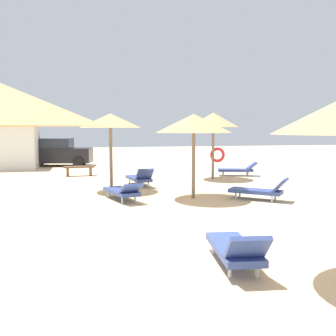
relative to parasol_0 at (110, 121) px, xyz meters
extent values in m
plane|color=#DBBA8C|center=(1.41, -6.69, -2.61)|extent=(80.00, 80.00, 0.00)
cylinder|color=#75604C|center=(0.00, 0.00, -1.38)|extent=(0.12, 0.12, 2.47)
cone|color=tan|center=(0.00, 0.00, 0.02)|extent=(2.28, 2.28, 0.53)
cylinder|color=#75604C|center=(4.84, 2.45, -1.36)|extent=(0.12, 0.12, 2.50)
cone|color=tan|center=(4.84, 2.45, 0.12)|extent=(2.31, 2.31, 0.66)
torus|color=red|center=(5.06, 2.45, -1.50)|extent=(0.71, 0.24, 0.70)
cylinder|color=#75604C|center=(2.60, -2.20, -1.46)|extent=(0.12, 0.12, 2.30)
cone|color=tan|center=(2.60, -2.20, -0.10)|extent=(2.52, 2.52, 0.62)
cube|color=#33478C|center=(0.20, -2.01, -2.33)|extent=(1.12, 1.81, 0.12)
cube|color=#33478C|center=(0.44, -2.77, -2.13)|extent=(0.76, 0.68, 0.36)
cylinder|color=silver|center=(0.59, -2.51, -2.50)|extent=(0.06, 0.06, 0.22)
cylinder|color=silver|center=(0.17, -2.65, -2.50)|extent=(0.06, 0.06, 0.22)
cylinder|color=silver|center=(0.22, -1.37, -2.50)|extent=(0.06, 0.06, 0.22)
cylinder|color=silver|center=(-0.19, -1.50, -2.50)|extent=(0.06, 0.06, 0.22)
cube|color=#33478C|center=(6.31, 3.31, -2.33)|extent=(1.81, 1.09, 0.12)
cube|color=#33478C|center=(7.08, 3.08, -2.11)|extent=(0.64, 0.75, 0.40)
cylinder|color=silver|center=(6.94, 3.35, -2.50)|extent=(0.06, 0.06, 0.22)
cylinder|color=silver|center=(6.82, 2.93, -2.50)|extent=(0.06, 0.06, 0.22)
cylinder|color=silver|center=(5.79, 3.69, -2.50)|extent=(0.06, 0.06, 0.22)
cylinder|color=silver|center=(5.67, 3.26, -2.50)|extent=(0.06, 0.06, 0.22)
cube|color=#33478C|center=(1.57, -8.46, -2.33)|extent=(0.82, 1.76, 0.12)
cube|color=#33478C|center=(1.48, -9.25, -2.07)|extent=(0.68, 0.50, 0.46)
cylinder|color=silver|center=(1.72, -9.08, -2.50)|extent=(0.06, 0.06, 0.22)
cylinder|color=silver|center=(1.28, -9.03, -2.50)|extent=(0.06, 0.06, 0.22)
cylinder|color=silver|center=(1.85, -7.88, -2.50)|extent=(0.06, 0.06, 0.22)
cylinder|color=silver|center=(1.41, -7.84, -2.50)|extent=(0.06, 0.06, 0.22)
cube|color=#33478C|center=(4.53, -2.88, -2.33)|extent=(1.71, 1.59, 0.12)
cube|color=#33478C|center=(5.14, -3.40, -2.07)|extent=(0.74, 0.77, 0.46)
cylinder|color=silver|center=(5.13, -3.10, -2.50)|extent=(0.06, 0.06, 0.22)
cylinder|color=silver|center=(4.85, -3.44, -2.50)|extent=(0.06, 0.06, 0.22)
cylinder|color=silver|center=(4.22, -2.33, -2.50)|extent=(0.06, 0.06, 0.22)
cylinder|color=silver|center=(3.93, -2.67, -2.50)|extent=(0.06, 0.06, 0.22)
cube|color=#33478C|center=(1.19, 1.15, -2.33)|extent=(0.93, 1.79, 0.12)
cube|color=#33478C|center=(1.33, 0.36, -2.07)|extent=(0.70, 0.53, 0.47)
cylinder|color=silver|center=(1.51, 0.59, -2.50)|extent=(0.06, 0.06, 0.22)
cylinder|color=silver|center=(1.08, 0.52, -2.50)|extent=(0.06, 0.06, 0.22)
cylinder|color=silver|center=(1.30, 1.78, -2.50)|extent=(0.06, 0.06, 0.22)
cylinder|color=silver|center=(0.87, 1.70, -2.50)|extent=(0.06, 0.06, 0.22)
cube|color=brown|center=(-1.27, 4.85, -2.16)|extent=(1.51, 0.45, 0.08)
cube|color=brown|center=(-1.82, 4.83, -2.41)|extent=(0.13, 0.36, 0.41)
cube|color=brown|center=(-0.72, 4.87, -2.41)|extent=(0.13, 0.36, 0.41)
cube|color=black|center=(-2.59, 10.39, -1.94)|extent=(4.24, 2.37, 0.90)
cube|color=#262D38|center=(-2.78, 10.42, -1.19)|extent=(2.24, 1.88, 0.60)
cylinder|color=black|center=(-1.10, 11.02, -2.29)|extent=(0.67, 0.33, 0.64)
cylinder|color=black|center=(-1.41, 9.29, -2.29)|extent=(0.67, 0.33, 0.64)
cylinder|color=black|center=(-3.76, 11.49, -2.29)|extent=(0.67, 0.33, 0.64)
cylinder|color=black|center=(-4.07, 9.76, -2.29)|extent=(0.67, 0.33, 0.64)
cube|color=white|center=(-5.68, 9.34, -1.38)|extent=(3.90, 2.95, 2.46)
cube|color=#8C6B4C|center=(-5.68, 9.34, -0.05)|extent=(4.30, 3.35, 0.20)
camera|label=1|loc=(-0.89, -14.59, -0.26)|focal=41.30mm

